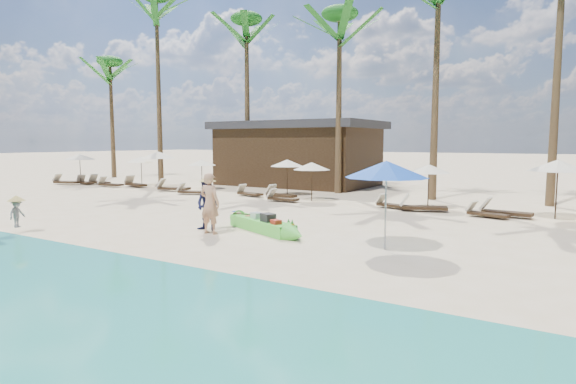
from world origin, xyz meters
The scene contains 35 objects.
ground centered at (0.00, 0.00, 0.00)m, with size 240.00×240.00×0.00m, color beige.
wet_sand_strip centered at (0.00, -5.00, 0.00)m, with size 240.00×4.50×0.01m, color tan.
green_canoe centered at (-0.24, 2.16, 0.22)m, with size 4.78×2.29×0.64m.
tourist centered at (-1.40, 0.92, 0.99)m, with size 0.72×0.47×1.97m, color tan.
vendor_green centered at (-1.80, 1.28, 0.86)m, with size 0.84×0.65×1.72m, color #131535.
vendor_yellow centered at (-6.81, -2.30, 0.65)m, with size 0.60×0.35×0.93m, color gray.
blue_umbrella centered at (4.20, 1.78, 2.21)m, with size 2.27×2.27×2.45m.
resort_parasol_0 centered at (-21.31, 10.07, 1.91)m, with size 2.06×2.06×2.12m.
lounger_0_left centered at (-21.86, 9.26, 0.22)m, with size 2.06×1.06×0.67m.
lounger_0_right centered at (-20.73, 9.96, 0.19)m, with size 1.79×0.92×0.58m.
resort_parasol_1 centered at (-16.77, 11.55, 1.77)m, with size 1.90×1.90×1.96m.
lounger_1_left centered at (-19.96, 10.54, 0.20)m, with size 1.82×0.65×0.61m.
lounger_1_right centered at (-17.80, 9.76, 0.20)m, with size 1.86×0.81×0.61m.
resort_parasol_2 centered at (-15.02, 11.45, 2.09)m, with size 2.25×2.25×2.32m.
lounger_2_left centered at (-16.29, 10.54, 0.22)m, with size 2.06×1.02×0.67m.
resort_parasol_3 centered at (-11.48, 11.70, 1.67)m, with size 1.80×1.80×1.85m.
lounger_3_left centered at (-12.27, 9.92, 0.23)m, with size 2.08×1.25×0.67m.
lounger_3_right centered at (-10.07, 9.18, 0.19)m, with size 1.77×1.00×0.57m.
resort_parasol_4 centered at (-5.29, 11.83, 1.78)m, with size 1.92×1.92×1.98m.
lounger_4_left centered at (-6.77, 10.21, 0.19)m, with size 1.71×0.78×0.56m.
lounger_4_right centered at (-4.88, 10.40, 0.20)m, with size 1.85×0.80×0.61m.
resort_parasol_5 centered at (-2.85, 10.23, 1.74)m, with size 1.88×1.88×1.93m.
lounger_5_left centered at (-3.96, 9.14, 0.19)m, with size 1.66×0.53×0.56m.
resort_parasol_6 centered at (2.89, 10.59, 1.77)m, with size 1.90×1.90×1.96m.
lounger_6_left centered at (1.53, 9.73, 0.19)m, with size 1.73×0.92×0.56m.
lounger_6_right centered at (2.91, 9.47, 0.22)m, with size 2.06×1.22×0.67m.
resort_parasol_7 centered at (7.89, 10.23, 2.06)m, with size 2.22×2.22×2.29m.
lounger_7_left centered at (6.11, 9.72, 0.22)m, with size 1.98×0.73×0.66m.
lounger_7_right centered at (5.54, 9.18, 0.18)m, with size 1.70×0.89×0.55m.
palm_0 centered at (-24.62, 15.48, 8.11)m, with size 2.08×2.08×9.90m.
palm_1 centered at (-17.59, 14.06, 10.82)m, with size 2.08×2.08×13.60m.
palm_2 centered at (-10.45, 15.08, 9.18)m, with size 2.08×2.08×11.33m.
palm_3 centered at (-3.36, 14.27, 8.58)m, with size 2.08×2.08×10.52m.
palm_4 centered at (2.15, 14.01, 9.45)m, with size 2.08×2.08×11.70m.
pavilion_west centered at (-8.00, 17.50, 2.19)m, with size 10.80×6.60×4.30m.
Camera 1 is at (8.85, -10.74, 2.97)m, focal length 30.00 mm.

